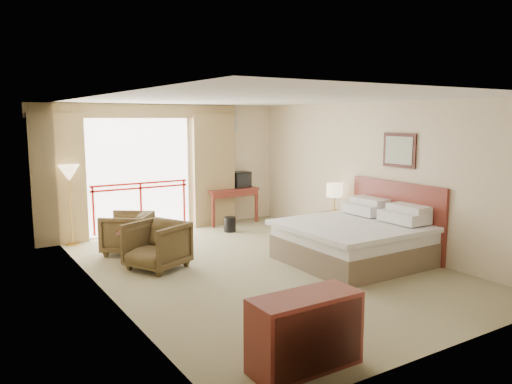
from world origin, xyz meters
TOP-DOWN VIEW (x-y plane):
  - floor at (0.00, 0.00)m, footprint 7.00×7.00m
  - ceiling at (0.00, 0.00)m, footprint 7.00×7.00m
  - wall_back at (0.00, 3.50)m, footprint 5.00×0.00m
  - wall_front at (0.00, -3.50)m, footprint 5.00×0.00m
  - wall_left at (-2.50, 0.00)m, footprint 0.00×7.00m
  - wall_right at (2.50, 0.00)m, footprint 0.00×7.00m
  - balcony_door at (-0.80, 3.48)m, footprint 2.40×0.00m
  - balcony_railing at (-0.80, 3.46)m, footprint 2.09×0.03m
  - curtain_left at (-2.45, 3.35)m, footprint 1.00×0.26m
  - curtain_right at (0.85, 3.35)m, footprint 1.00×0.26m
  - valance at (-0.80, 3.38)m, footprint 4.40×0.22m
  - hvac_vent at (1.30, 3.47)m, footprint 0.50×0.04m
  - bed at (1.50, -0.60)m, footprint 2.13×2.06m
  - headboard at (2.46, -0.60)m, footprint 0.06×2.10m
  - framed_art at (2.47, -0.60)m, footprint 0.04×0.72m
  - nightstand at (2.20, 0.70)m, footprint 0.41×0.49m
  - table_lamp at (2.20, 0.75)m, footprint 0.32×0.32m
  - phone at (2.15, 0.55)m, footprint 0.20×0.17m
  - desk at (1.28, 3.39)m, footprint 1.24×0.60m
  - tv at (1.58, 3.33)m, footprint 0.40×0.32m
  - coffee_maker at (0.93, 3.33)m, footprint 0.13×0.13m
  - cup at (1.08, 3.28)m, footprint 0.07×0.07m
  - wastebasket at (0.82, 2.50)m, footprint 0.28×0.28m
  - armchair_far at (-1.57, 2.00)m, footprint 1.12×1.11m
  - armchair_near at (-1.47, 0.81)m, footprint 1.11×1.10m
  - side_table at (-1.70, 1.45)m, footprint 0.47×0.47m
  - book at (-1.70, 1.45)m, footprint 0.21×0.26m
  - floor_lamp at (-2.29, 3.14)m, footprint 0.39×0.39m
  - dresser at (-1.45, -3.03)m, footprint 1.10×0.47m

SIDE VIEW (x-z plane):
  - floor at x=0.00m, z-range 0.00..0.00m
  - armchair_far at x=-1.57m, z-range -0.37..0.37m
  - armchair_near at x=-1.47m, z-range -0.38..0.38m
  - wastebasket at x=0.82m, z-range 0.00..0.32m
  - nightstand at x=2.20m, z-range 0.00..0.56m
  - side_table at x=-1.70m, z-range 0.10..0.61m
  - dresser at x=-1.45m, z-range 0.00..0.74m
  - bed at x=1.50m, z-range -0.11..0.86m
  - book at x=-1.70m, z-range 0.51..0.53m
  - phone at x=2.15m, z-range 0.56..0.63m
  - desk at x=1.28m, z-range 0.22..1.03m
  - headboard at x=2.46m, z-range 0.00..1.30m
  - balcony_railing at x=-0.80m, z-range 0.30..1.32m
  - cup at x=1.08m, z-range 0.80..0.90m
  - coffee_maker at x=0.93m, z-range 0.80..1.05m
  - tv at x=1.58m, z-range 0.80..1.17m
  - table_lamp at x=2.20m, z-range 0.72..1.28m
  - balcony_door at x=-0.80m, z-range 0.00..2.40m
  - curtain_left at x=-2.45m, z-range 0.00..2.50m
  - curtain_right at x=0.85m, z-range 0.00..2.50m
  - floor_lamp at x=-2.29m, z-range 0.56..2.10m
  - wall_left at x=-2.50m, z-range -2.15..4.85m
  - wall_right at x=2.50m, z-range -2.15..4.85m
  - wall_back at x=0.00m, z-range -1.15..3.85m
  - wall_front at x=0.00m, z-range -1.15..3.85m
  - framed_art at x=2.47m, z-range 1.55..2.15m
  - hvac_vent at x=1.30m, z-range 2.10..2.60m
  - valance at x=-0.80m, z-range 2.41..2.69m
  - ceiling at x=0.00m, z-range 2.70..2.70m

